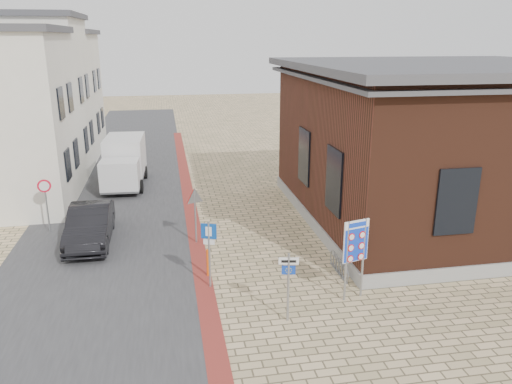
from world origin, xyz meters
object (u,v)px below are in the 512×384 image
object	(u,v)px
essen_sign	(288,278)
bollard	(208,263)
box_truck	(124,162)
sedan	(90,225)
border_sign	(356,243)
parking_sign	(209,244)

from	to	relation	value
essen_sign	bollard	distance (m)	3.87
essen_sign	box_truck	bearing A→B (deg)	120.87
sedan	border_sign	bearing A→B (deg)	-35.94
parking_sign	sedan	bearing A→B (deg)	152.87
sedan	box_truck	distance (m)	8.03
box_truck	bollard	world-z (taller)	box_truck
bollard	sedan	bearing A→B (deg)	138.60
border_sign	sedan	bearing A→B (deg)	129.35
essen_sign	bollard	bearing A→B (deg)	132.66
sedan	border_sign	world-z (taller)	border_sign
box_truck	bollard	size ratio (longest dim) A/B	5.12
border_sign	bollard	bearing A→B (deg)	136.51
box_truck	parking_sign	bearing A→B (deg)	-71.81
sedan	parking_sign	bearing A→B (deg)	-47.52
border_sign	bollard	distance (m)	5.06
sedan	bollard	world-z (taller)	sedan
border_sign	parking_sign	distance (m)	4.57
box_truck	border_sign	distance (m)	16.07
sedan	border_sign	xyz separation A→B (m)	(8.59, -6.08, 1.12)
essen_sign	bollard	world-z (taller)	essen_sign
sedan	bollard	bearing A→B (deg)	-42.04
sedan	parking_sign	size ratio (longest dim) A/B	1.96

